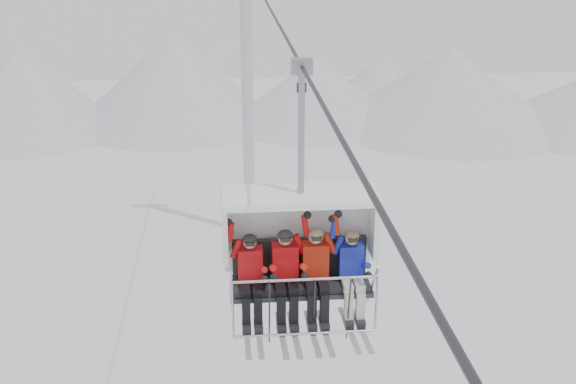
{
  "coord_description": "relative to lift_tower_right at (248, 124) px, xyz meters",
  "views": [
    {
      "loc": [
        -1.07,
        -12.05,
        15.25
      ],
      "look_at": [
        0.0,
        0.0,
        10.61
      ],
      "focal_mm": 45.0,
      "sensor_mm": 36.0,
      "label": 1
    }
  ],
  "objects": [
    {
      "name": "ridgeline",
      "position": [
        -1.58,
        20.05,
        -2.94
      ],
      "size": [
        72.0,
        21.0,
        7.0
      ],
      "color": "silver",
      "rests_on": "ground"
    },
    {
      "name": "lift_tower_right",
      "position": [
        0.0,
        0.0,
        0.0
      ],
      "size": [
        2.0,
        1.8,
        13.48
      ],
      "color": "silver",
      "rests_on": "ground"
    },
    {
      "name": "haul_cable",
      "position": [
        0.0,
        -22.0,
        7.52
      ],
      "size": [
        0.06,
        50.0,
        0.06
      ],
      "primitive_type": "cylinder",
      "rotation": [
        1.57,
        0.0,
        0.0
      ],
      "color": "#303035",
      "rests_on": "lift_tower_left"
    },
    {
      "name": "chairlift_carrier",
      "position": [
        0.0,
        -24.03,
        4.88
      ],
      "size": [
        2.32,
        1.17,
        3.98
      ],
      "color": "black",
      "rests_on": "haul_cable"
    },
    {
      "name": "skier_far_left",
      "position": [
        -0.77,
        -24.34,
        4.39
      ],
      "size": [
        0.37,
        1.69,
        1.51
      ],
      "color": "red",
      "rests_on": "chairlift_carrier"
    },
    {
      "name": "skier_center_left",
      "position": [
        -0.24,
        -24.33,
        4.42
      ],
      "size": [
        0.4,
        1.69,
        1.59
      ],
      "color": "red",
      "rests_on": "chairlift_carrier"
    },
    {
      "name": "skier_center_right",
      "position": [
        0.22,
        -24.33,
        4.42
      ],
      "size": [
        0.4,
        1.69,
        1.59
      ],
      "color": "red",
      "rests_on": "chairlift_carrier"
    },
    {
      "name": "skier_far_right",
      "position": [
        0.77,
        -24.34,
        4.39
      ],
      "size": [
        0.37,
        1.69,
        1.5
      ],
      "color": "#1A27AD",
      "rests_on": "chairlift_carrier"
    }
  ]
}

